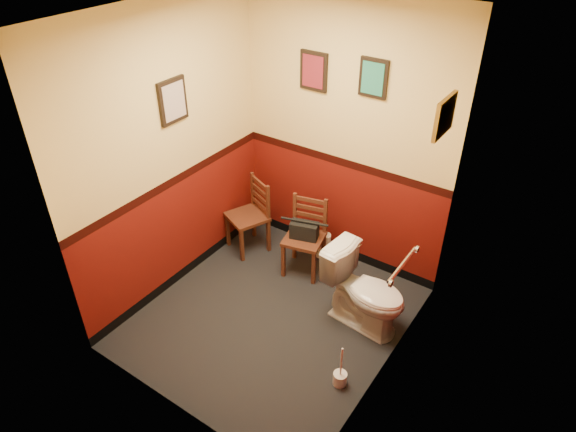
# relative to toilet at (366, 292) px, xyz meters

# --- Properties ---
(floor) EXTENTS (2.20, 2.40, 0.00)m
(floor) POSITION_rel_toilet_xyz_m (-0.72, -0.41, -0.38)
(floor) COLOR black
(floor) RESTS_ON ground
(ceiling) EXTENTS (2.20, 2.40, 0.00)m
(ceiling) POSITION_rel_toilet_xyz_m (-0.72, -0.41, 2.32)
(ceiling) COLOR silver
(ceiling) RESTS_ON ground
(wall_back) EXTENTS (2.20, 0.00, 2.70)m
(wall_back) POSITION_rel_toilet_xyz_m (-0.72, 0.79, 0.97)
(wall_back) COLOR #5F100A
(wall_back) RESTS_ON ground
(wall_front) EXTENTS (2.20, 0.00, 2.70)m
(wall_front) POSITION_rel_toilet_xyz_m (-0.72, -1.61, 0.97)
(wall_front) COLOR #5F100A
(wall_front) RESTS_ON ground
(wall_left) EXTENTS (0.00, 2.40, 2.70)m
(wall_left) POSITION_rel_toilet_xyz_m (-1.82, -0.41, 0.97)
(wall_left) COLOR #5F100A
(wall_left) RESTS_ON ground
(wall_right) EXTENTS (0.00, 2.40, 2.70)m
(wall_right) POSITION_rel_toilet_xyz_m (0.38, -0.41, 0.97)
(wall_right) COLOR #5F100A
(wall_right) RESTS_ON ground
(grab_bar) EXTENTS (0.05, 0.56, 0.06)m
(grab_bar) POSITION_rel_toilet_xyz_m (0.35, -0.16, 0.57)
(grab_bar) COLOR silver
(grab_bar) RESTS_ON wall_right
(framed_print_back_a) EXTENTS (0.28, 0.04, 0.36)m
(framed_print_back_a) POSITION_rel_toilet_xyz_m (-1.07, 0.77, 1.57)
(framed_print_back_a) COLOR black
(framed_print_back_a) RESTS_ON wall_back
(framed_print_back_b) EXTENTS (0.26, 0.04, 0.34)m
(framed_print_back_b) POSITION_rel_toilet_xyz_m (-0.47, 0.77, 1.62)
(framed_print_back_b) COLOR black
(framed_print_back_b) RESTS_ON wall_back
(framed_print_left) EXTENTS (0.04, 0.30, 0.38)m
(framed_print_left) POSITION_rel_toilet_xyz_m (-1.80, -0.31, 1.47)
(framed_print_left) COLOR black
(framed_print_left) RESTS_ON wall_left
(framed_print_right) EXTENTS (0.04, 0.34, 0.28)m
(framed_print_right) POSITION_rel_toilet_xyz_m (0.36, 0.19, 1.67)
(framed_print_right) COLOR olive
(framed_print_right) RESTS_ON wall_right
(toilet) EXTENTS (0.81, 0.51, 0.75)m
(toilet) POSITION_rel_toilet_xyz_m (0.00, 0.00, 0.00)
(toilet) COLOR white
(toilet) RESTS_ON floor
(toilet_brush) EXTENTS (0.11, 0.11, 0.41)m
(toilet_brush) POSITION_rel_toilet_xyz_m (0.17, -0.72, -0.31)
(toilet_brush) COLOR silver
(toilet_brush) RESTS_ON floor
(chair_left) EXTENTS (0.50, 0.50, 0.82)m
(chair_left) POSITION_rel_toilet_xyz_m (-1.56, 0.34, 0.03)
(chair_left) COLOR #57291A
(chair_left) RESTS_ON floor
(chair_right) EXTENTS (0.45, 0.45, 0.81)m
(chair_right) POSITION_rel_toilet_xyz_m (-0.87, 0.36, 0.03)
(chair_right) COLOR #57291A
(chair_right) RESTS_ON floor
(handbag) EXTENTS (0.30, 0.21, 0.20)m
(handbag) POSITION_rel_toilet_xyz_m (-0.86, 0.33, 0.13)
(handbag) COLOR black
(handbag) RESTS_ON chair_right
(tp_stack) EXTENTS (0.25, 0.15, 0.32)m
(tp_stack) POSITION_rel_toilet_xyz_m (-0.77, 0.63, -0.24)
(tp_stack) COLOR silver
(tp_stack) RESTS_ON floor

